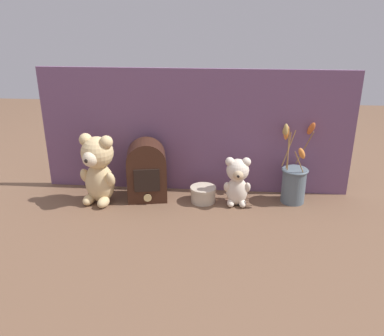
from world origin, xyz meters
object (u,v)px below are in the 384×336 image
(teddy_bear_large, at_px, (98,168))
(vintage_radio, at_px, (147,170))
(flower_vase, at_px, (294,180))
(decorative_tin_tall, at_px, (203,194))
(teddy_bear_medium, at_px, (237,181))

(teddy_bear_large, bearing_deg, vintage_radio, 16.86)
(flower_vase, relative_size, decorative_tin_tall, 3.14)
(teddy_bear_large, bearing_deg, teddy_bear_medium, 2.84)
(vintage_radio, bearing_deg, teddy_bear_medium, -4.44)
(flower_vase, bearing_deg, vintage_radio, -178.14)
(flower_vase, height_order, vintage_radio, flower_vase)
(teddy_bear_large, xyz_separation_m, flower_vase, (0.83, 0.08, -0.06))
(flower_vase, xyz_separation_m, decorative_tin_tall, (-0.39, -0.03, -0.06))
(teddy_bear_large, height_order, decorative_tin_tall, teddy_bear_large)
(teddy_bear_large, bearing_deg, flower_vase, 5.51)
(teddy_bear_medium, xyz_separation_m, flower_vase, (0.24, 0.05, -0.01))
(teddy_bear_large, relative_size, teddy_bear_medium, 1.43)
(teddy_bear_large, distance_m, decorative_tin_tall, 0.46)
(teddy_bear_large, xyz_separation_m, teddy_bear_medium, (0.59, 0.03, -0.05))
(teddy_bear_medium, relative_size, decorative_tin_tall, 1.91)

